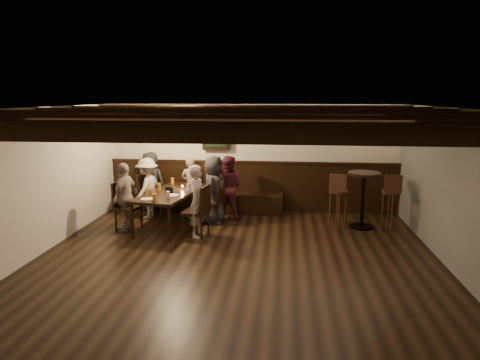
# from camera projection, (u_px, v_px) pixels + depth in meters

# --- Properties ---
(room) EXTENTS (7.00, 7.00, 7.00)m
(room) POSITION_uv_depth(u_px,v_px,m) (233.00, 173.00, 8.42)
(room) COLOR black
(room) RESTS_ON ground
(dining_table) EXTENTS (1.15, 2.00, 0.71)m
(dining_table) POSITION_uv_depth(u_px,v_px,m) (171.00, 195.00, 8.48)
(dining_table) COLOR black
(dining_table) RESTS_ON floor
(chair_left_near) EXTENTS (0.49, 0.49, 0.94)m
(chair_left_near) POSITION_uv_depth(u_px,v_px,m) (149.00, 204.00, 9.17)
(chair_left_near) COLOR black
(chair_left_near) RESTS_ON floor
(chair_left_far) EXTENTS (0.50, 0.50, 0.96)m
(chair_left_far) POSITION_uv_depth(u_px,v_px,m) (128.00, 215.00, 8.32)
(chair_left_far) COLOR black
(chair_left_far) RESTS_ON floor
(chair_right_near) EXTENTS (0.50, 0.50, 0.95)m
(chair_right_near) POSITION_uv_depth(u_px,v_px,m) (213.00, 209.00, 8.78)
(chair_right_near) COLOR black
(chair_right_near) RESTS_ON floor
(chair_right_far) EXTENTS (0.51, 0.51, 0.97)m
(chair_right_far) POSITION_uv_depth(u_px,v_px,m) (197.00, 221.00, 7.93)
(chair_right_far) COLOR black
(chair_right_far) RESTS_ON floor
(person_bench_left) EXTENTS (0.73, 0.54, 1.36)m
(person_bench_left) POSITION_uv_depth(u_px,v_px,m) (151.00, 182.00, 9.56)
(person_bench_left) COLOR black
(person_bench_left) RESTS_ON floor
(person_bench_centre) EXTENTS (0.50, 0.37, 1.25)m
(person_bench_centre) POSITION_uv_depth(u_px,v_px,m) (191.00, 185.00, 9.48)
(person_bench_centre) COLOR gray
(person_bench_centre) RESTS_ON floor
(person_bench_right) EXTENTS (0.73, 0.61, 1.34)m
(person_bench_right) POSITION_uv_depth(u_px,v_px,m) (228.00, 187.00, 9.09)
(person_bench_right) COLOR #561D2E
(person_bench_right) RESTS_ON floor
(person_left_near) EXTENTS (0.61, 0.90, 1.29)m
(person_left_near) POSITION_uv_depth(u_px,v_px,m) (147.00, 188.00, 9.11)
(person_left_near) COLOR #BAAC9D
(person_left_near) RESTS_ON floor
(person_left_far) EXTENTS (0.45, 0.82, 1.33)m
(person_left_far) POSITION_uv_depth(u_px,v_px,m) (125.00, 197.00, 8.25)
(person_left_far) COLOR gray
(person_left_far) RESTS_ON floor
(person_right_near) EXTENTS (0.55, 0.75, 1.40)m
(person_right_near) POSITION_uv_depth(u_px,v_px,m) (214.00, 190.00, 8.70)
(person_right_near) COLOR #29292B
(person_right_near) RESTS_ON floor
(person_right_far) EXTENTS (0.40, 0.54, 1.35)m
(person_right_far) POSITION_uv_depth(u_px,v_px,m) (198.00, 201.00, 7.85)
(person_right_far) COLOR #B2A296
(person_right_far) RESTS_ON floor
(pint_a) EXTENTS (0.07, 0.07, 0.14)m
(pint_a) POSITION_uv_depth(u_px,v_px,m) (172.00, 181.00, 9.19)
(pint_a) COLOR #BF7219
(pint_a) RESTS_ON dining_table
(pint_b) EXTENTS (0.07, 0.07, 0.14)m
(pint_b) POSITION_uv_depth(u_px,v_px,m) (195.00, 183.00, 9.00)
(pint_b) COLOR #BF7219
(pint_b) RESTS_ON dining_table
(pint_c) EXTENTS (0.07, 0.07, 0.14)m
(pint_c) POSITION_uv_depth(u_px,v_px,m) (159.00, 186.00, 8.63)
(pint_c) COLOR #BF7219
(pint_c) RESTS_ON dining_table
(pint_d) EXTENTS (0.07, 0.07, 0.14)m
(pint_d) POSITION_uv_depth(u_px,v_px,m) (189.00, 187.00, 8.57)
(pint_d) COLOR silver
(pint_d) RESTS_ON dining_table
(pint_e) EXTENTS (0.07, 0.07, 0.14)m
(pint_e) POSITION_uv_depth(u_px,v_px,m) (150.00, 193.00, 8.09)
(pint_e) COLOR #BF7219
(pint_e) RESTS_ON dining_table
(pint_f) EXTENTS (0.07, 0.07, 0.14)m
(pint_f) POSITION_uv_depth(u_px,v_px,m) (168.00, 195.00, 7.88)
(pint_f) COLOR silver
(pint_f) RESTS_ON dining_table
(pint_g) EXTENTS (0.07, 0.07, 0.14)m
(pint_g) POSITION_uv_depth(u_px,v_px,m) (154.00, 198.00, 7.69)
(pint_g) COLOR #BF7219
(pint_g) RESTS_ON dining_table
(plate_near) EXTENTS (0.24, 0.24, 0.01)m
(plate_near) POSITION_uv_depth(u_px,v_px,m) (147.00, 199.00, 7.85)
(plate_near) COLOR white
(plate_near) RESTS_ON dining_table
(plate_far) EXTENTS (0.24, 0.24, 0.01)m
(plate_far) POSITION_uv_depth(u_px,v_px,m) (173.00, 195.00, 8.14)
(plate_far) COLOR white
(plate_far) RESTS_ON dining_table
(condiment_caddy) EXTENTS (0.15, 0.10, 0.12)m
(condiment_caddy) POSITION_uv_depth(u_px,v_px,m) (170.00, 189.00, 8.41)
(condiment_caddy) COLOR black
(condiment_caddy) RESTS_ON dining_table
(candle) EXTENTS (0.05, 0.05, 0.05)m
(candle) POSITION_uv_depth(u_px,v_px,m) (182.00, 188.00, 8.72)
(candle) COLOR beige
(candle) RESTS_ON dining_table
(high_top_table) EXTENTS (0.63, 0.63, 1.12)m
(high_top_table) POSITION_uv_depth(u_px,v_px,m) (363.00, 192.00, 8.37)
(high_top_table) COLOR black
(high_top_table) RESTS_ON floor
(bar_stool_left) EXTENTS (0.38, 0.40, 1.13)m
(bar_stool_left) POSITION_uv_depth(u_px,v_px,m) (338.00, 209.00, 8.28)
(bar_stool_left) COLOR #3E2213
(bar_stool_left) RESTS_ON floor
(bar_stool_right) EXTENTS (0.36, 0.38, 1.13)m
(bar_stool_right) POSITION_uv_depth(u_px,v_px,m) (390.00, 210.00, 8.22)
(bar_stool_right) COLOR #3E2213
(bar_stool_right) RESTS_ON floor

